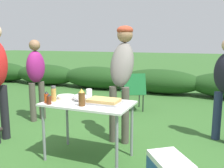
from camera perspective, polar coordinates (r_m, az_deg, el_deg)
name	(u,v)px	position (r m, az deg, el deg)	size (l,w,h in m)	color
ground_plane	(89,158)	(3.39, -5.26, -16.45)	(60.00, 60.00, 0.00)	#336028
shrub_hedge	(160,81)	(7.34, 10.85, 0.61)	(14.40, 0.90, 0.70)	#1E4219
folding_table	(88,108)	(3.16, -5.45, -5.58)	(1.10, 0.64, 0.74)	silver
food_tray	(104,101)	(3.08, -1.91, -3.95)	(0.43, 0.29, 0.06)	#9E9EA3
plate_stack	(66,97)	(3.37, -10.50, -2.97)	(0.23, 0.23, 0.05)	white
mixing_bowl	(80,97)	(3.24, -7.29, -3.01)	(0.19, 0.19, 0.09)	silver
paper_cup_stack	(89,94)	(3.32, -5.26, -2.27)	(0.08, 0.08, 0.13)	white
beer_bottle	(82,98)	(2.96, -6.94, -3.12)	(0.08, 0.08, 0.21)	brown
spice_jar	(54,94)	(3.26, -13.20, -2.19)	(0.06, 0.06, 0.20)	#B2893D
hot_sauce_bottle	(47,97)	(3.20, -14.71, -2.94)	(0.06, 0.06, 0.15)	#CC4214
bbq_sauce_bottle	(49,99)	(3.12, -14.20, -3.40)	(0.06, 0.06, 0.13)	#562314
standing_person_in_olive_jacket	(122,68)	(3.69, 2.32, 3.62)	(0.36, 0.50, 1.72)	#4C473D
standing_person_in_gray_fleece	(36,73)	(4.87, -16.98, 2.45)	(0.37, 0.43, 1.53)	#4C473D
camp_chair_green_behind_table	(133,90)	(5.38, 4.88, -1.29)	(0.68, 0.74, 0.83)	#19602D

